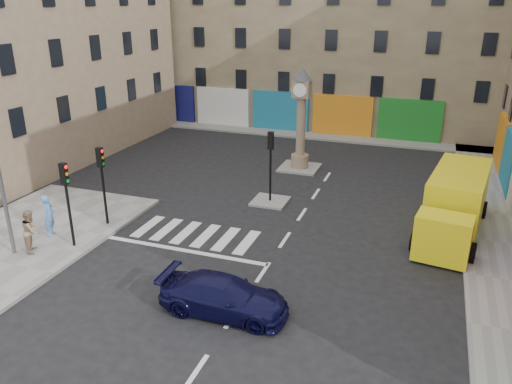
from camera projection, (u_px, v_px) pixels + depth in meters
The scene contains 15 objects.
ground at pixel (254, 285), 18.68m from camera, with size 120.00×120.00×0.00m, color black.
sidewalk_right at pixel (487, 214), 24.72m from camera, with size 2.60×30.00×0.15m, color gray.
sidewalk_far at pixel (302, 134), 39.42m from camera, with size 32.00×2.40×0.15m, color gray.
island_near at pixel (270, 201), 26.32m from camera, with size 1.80×1.80×0.12m, color gray.
island_far at pixel (299, 168), 31.59m from camera, with size 2.40×2.40×0.12m, color gray.
building_far at pixel (323, 19), 41.48m from camera, with size 32.00×10.00×17.00m, color #8D805E.
building_left at pixel (43, 41), 32.48m from camera, with size 8.00×20.00×15.00m, color #947B61.
traffic_light_left_near at pixel (67, 192), 20.52m from camera, with size 0.28×0.22×3.70m.
traffic_light_left_far at pixel (102, 174), 22.62m from camera, with size 0.28×0.22×3.70m.
traffic_light_island at pixel (271, 155), 25.41m from camera, with size 0.28×0.22×3.70m.
clock_pillar at pixel (301, 113), 30.33m from camera, with size 1.20×1.20×6.10m.
navy_sedan at pixel (224, 296), 16.83m from camera, with size 1.81×4.46×1.29m, color black.
yellow_van at pixel (455, 204), 22.63m from camera, with size 3.36×7.68×2.71m.
pedestrian_blue at pixel (49, 215), 22.03m from camera, with size 0.69×0.45×1.88m, color #5D90D5.
pedestrian_tan at pixel (31, 231), 20.64m from camera, with size 0.89×0.69×1.83m, color #987A5D.
Camera 1 is at (5.49, -15.21, 9.99)m, focal length 35.00 mm.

